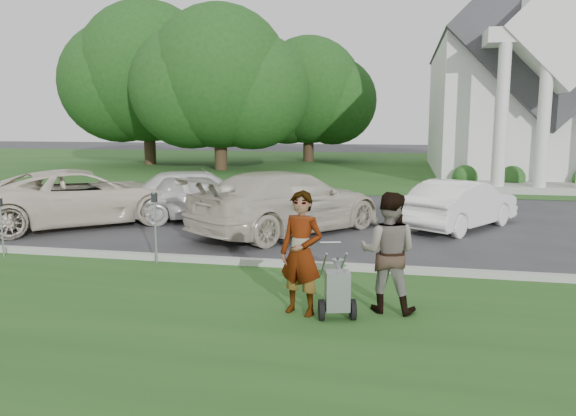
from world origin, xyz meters
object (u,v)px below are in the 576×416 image
(car_a, at_px, (82,197))
(car_d, at_px, (461,204))
(tree_back, at_px, (309,95))
(tree_far, at_px, (147,79))
(car_c, at_px, (288,202))
(striping_cart, at_px, (337,292))
(parking_meter_near, at_px, (155,219))
(car_b, at_px, (200,194))
(person_right, at_px, (388,253))
(parking_meter_far, at_px, (1,220))
(church, at_px, (522,65))
(person_left, at_px, (301,254))
(tree_left, at_px, (219,83))

(car_a, relative_size, car_d, 1.40)
(tree_back, bearing_deg, tree_far, -153.44)
(tree_far, bearing_deg, car_c, -56.51)
(striping_cart, bearing_deg, tree_back, 85.81)
(tree_far, xyz_separation_m, parking_meter_near, (11.78, -24.68, -4.73))
(tree_back, height_order, parking_meter_near, tree_back)
(car_b, bearing_deg, person_right, -164.10)
(parking_meter_near, xyz_separation_m, parking_meter_far, (-3.53, -0.15, -0.13))
(church, height_order, person_left, church)
(parking_meter_near, bearing_deg, car_d, 38.96)
(tree_back, xyz_separation_m, car_b, (0.82, -24.52, -3.94))
(person_right, bearing_deg, tree_far, -51.06)
(church, relative_size, striping_cart, 20.72)
(parking_meter_near, bearing_deg, striping_cart, -32.03)
(church, distance_m, parking_meter_far, 27.77)
(car_a, bearing_deg, car_c, -131.81)
(striping_cart, bearing_deg, car_d, 57.83)
(tree_back, height_order, person_right, tree_back)
(parking_meter_near, relative_size, parking_meter_far, 1.15)
(parking_meter_far, bearing_deg, person_right, -12.64)
(person_left, bearing_deg, person_right, 34.92)
(person_left, xyz_separation_m, car_d, (3.09, 7.77, -0.28))
(church, bearing_deg, car_d, -104.82)
(car_a, bearing_deg, person_right, -165.62)
(striping_cart, height_order, car_c, car_c)
(tree_left, relative_size, tree_back, 1.11)
(striping_cart, xyz_separation_m, car_c, (-2.05, 6.34, 0.39))
(tree_left, distance_m, tree_far, 6.73)
(car_a, relative_size, car_c, 1.01)
(car_a, bearing_deg, car_b, -106.69)
(church, relative_size, tree_back, 2.51)
(striping_cart, height_order, person_right, person_right)
(tree_far, distance_m, car_c, 25.52)
(tree_back, bearing_deg, car_d, -70.97)
(tree_far, xyz_separation_m, tree_back, (10.00, 5.00, -0.97))
(car_c, distance_m, car_d, 4.83)
(car_b, distance_m, car_c, 3.30)
(church, xyz_separation_m, person_left, (-7.71, -25.23, -4.98))
(parking_meter_far, xyz_separation_m, car_c, (5.57, 3.94, -0.01))
(person_left, relative_size, car_d, 0.46)
(church, height_order, car_c, church)
(striping_cart, height_order, parking_meter_near, parking_meter_near)
(person_right, height_order, parking_meter_near, person_right)
(person_left, xyz_separation_m, car_a, (-7.48, 6.14, -0.16))
(person_right, xyz_separation_m, car_b, (-5.78, 7.19, -0.15))
(car_c, bearing_deg, church, -79.45)
(car_c, height_order, car_d, car_c)
(person_right, relative_size, car_b, 0.41)
(tree_far, relative_size, striping_cart, 10.00)
(car_d, bearing_deg, parking_meter_near, 72.53)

